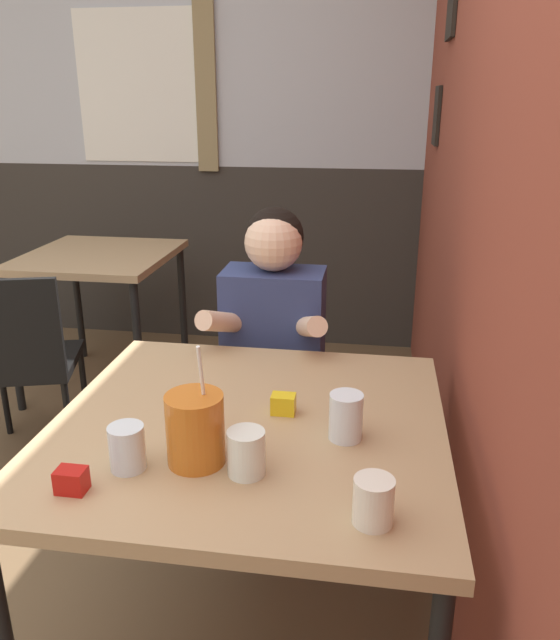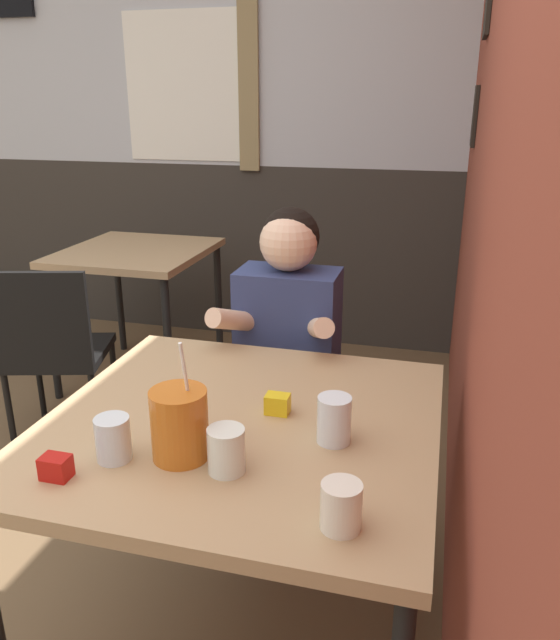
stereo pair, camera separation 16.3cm
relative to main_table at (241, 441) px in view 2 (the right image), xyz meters
name	(u,v)px [view 2 (the right image)]	position (x,y,z in m)	size (l,w,h in m)	color
brick_wall_right	(490,140)	(0.57, 1.03, 0.68)	(0.08, 4.76, 2.70)	brown
back_wall	(258,121)	(-0.69, 2.44, 0.68)	(5.41, 0.09, 2.70)	silver
main_table	(241,441)	(0.00, 0.00, 0.00)	(0.96, 0.94, 0.74)	tan
background_table	(137,265)	(-1.12, 1.61, -0.02)	(0.73, 0.78, 0.74)	tan
chair_near_window	(53,345)	(-1.13, 0.83, -0.18)	(0.49, 0.49, 0.85)	black
person_seated	(288,367)	(-0.04, 0.64, -0.08)	(0.42, 0.40, 1.15)	navy
cocktail_pitcher	(180,424)	(-0.07, -0.20, 0.14)	(0.13, 0.13, 0.28)	#C6661E
glass_near_pitcher	(334,420)	(0.24, -0.05, 0.12)	(0.08, 0.08, 0.11)	silver
glass_center	(226,450)	(0.04, -0.22, 0.11)	(0.08, 0.08, 0.10)	silver
glass_far_side	(341,506)	(0.31, -0.35, 0.11)	(0.08, 0.08, 0.09)	silver
glass_by_brick	(113,439)	(-0.21, -0.24, 0.11)	(0.08, 0.08, 0.10)	silver
condiment_ketchup	(56,467)	(-0.29, -0.34, 0.09)	(0.06, 0.04, 0.05)	#B7140F
condiment_mustard	(278,404)	(0.08, 0.05, 0.09)	(0.06, 0.04, 0.05)	yellow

